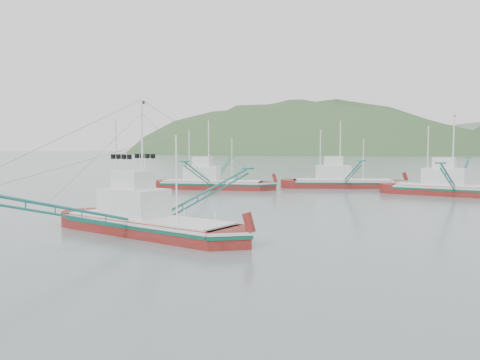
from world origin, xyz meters
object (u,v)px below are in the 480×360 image
Objects in this scene: bg_boat_far at (342,173)px; bg_boat_left at (211,174)px; bg_boat_right at (455,184)px; main_boat at (145,213)px.

bg_boat_far is 0.97× the size of bg_boat_left.
bg_boat_far is at bearing 166.90° from bg_boat_right.
main_boat is at bearing -83.49° from bg_boat_left.
bg_boat_far reaches higher than main_boat.
bg_boat_left is 0.93× the size of bg_boat_right.
bg_boat_left is (-16.46, 28.48, 0.69)m from main_boat.
bg_boat_left reaches higher than main_boat.
bg_boat_right reaches higher than main_boat.
bg_boat_left is at bearing -169.56° from bg_boat_far.
bg_boat_far is 15.31m from bg_boat_right.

